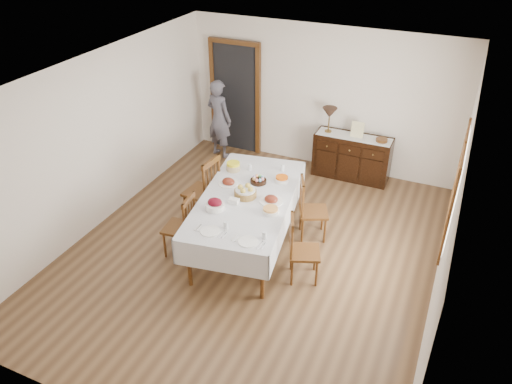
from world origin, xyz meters
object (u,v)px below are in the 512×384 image
at_px(dining_table, 247,202).
at_px(sideboard, 352,157).
at_px(chair_right_near, 301,249).
at_px(table_lamp, 330,113).
at_px(chair_left_far, 204,189).
at_px(person, 219,116).
at_px(chair_right_far, 310,209).
at_px(chair_left_near, 182,225).

height_order(dining_table, sideboard, dining_table).
relative_size(chair_right_near, table_lamp, 2.08).
bearing_deg(chair_right_near, dining_table, 46.92).
xyz_separation_m(chair_left_far, person, (-0.85, 2.13, 0.25)).
xyz_separation_m(sideboard, table_lamp, (-0.47, -0.02, 0.76)).
bearing_deg(person, chair_right_far, 158.42).
bearing_deg(person, sideboard, -160.70).
height_order(person, table_lamp, person).
height_order(chair_right_far, person, person).
bearing_deg(sideboard, table_lamp, -177.97).
xyz_separation_m(person, table_lamp, (2.11, 0.16, 0.35)).
xyz_separation_m(chair_right_near, table_lamp, (-0.56, 2.97, 0.68)).
bearing_deg(chair_left_near, sideboard, 146.86).
distance_m(chair_right_near, chair_right_far, 0.97).
xyz_separation_m(dining_table, table_lamp, (0.39, 2.60, 0.42)).
xyz_separation_m(chair_left_near, chair_left_far, (-0.12, 0.86, 0.08)).
xyz_separation_m(chair_left_far, table_lamp, (1.26, 2.28, 0.60)).
bearing_deg(table_lamp, person, -175.78).
bearing_deg(person, table_lamp, -160.30).
bearing_deg(sideboard, chair_right_far, -92.81).
bearing_deg(sideboard, chair_left_near, -116.99).
bearing_deg(chair_left_near, chair_right_far, 120.46).
relative_size(chair_right_far, sideboard, 0.73).
bearing_deg(chair_right_near, chair_right_far, -10.12).
distance_m(chair_left_near, chair_right_near, 1.71).
relative_size(dining_table, sideboard, 1.93).
bearing_deg(chair_left_near, chair_right_near, 89.75).
xyz_separation_m(dining_table, sideboard, (0.86, 2.61, -0.33)).
xyz_separation_m(chair_right_near, person, (-2.67, 2.82, 0.33)).
xyz_separation_m(chair_left_near, table_lamp, (1.14, 3.15, 0.68)).
height_order(sideboard, person, person).
relative_size(dining_table, table_lamp, 5.66).
height_order(chair_right_near, table_lamp, table_lamp).
distance_m(chair_left_far, table_lamp, 2.68).
bearing_deg(table_lamp, sideboard, 2.03).
xyz_separation_m(dining_table, chair_right_near, (0.95, -0.37, -0.26)).
distance_m(chair_right_near, person, 3.89).
height_order(chair_left_near, sideboard, chair_left_near).
bearing_deg(chair_left_far, chair_right_near, 75.39).
xyz_separation_m(dining_table, chair_left_far, (-0.87, 0.31, -0.18)).
bearing_deg(dining_table, table_lamp, 72.21).
distance_m(chair_left_near, chair_left_far, 0.88).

